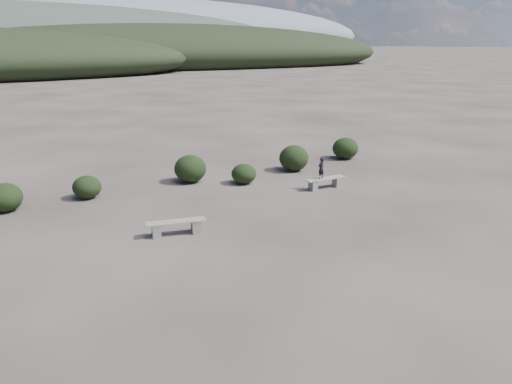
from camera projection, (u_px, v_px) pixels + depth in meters
ground at (340, 258)px, 13.82m from camera, size 1200.00×1200.00×0.00m
bench_left at (176, 226)px, 15.41m from camera, size 1.88×0.72×0.46m
bench_right at (325, 182)px, 20.35m from camera, size 1.78×0.39×0.44m
seated_person at (321, 168)px, 20.07m from camera, size 0.36×0.28×0.87m
shrub_a at (87, 187)px, 19.03m from camera, size 1.08×1.08×0.88m
shrub_b at (190, 169)px, 21.22m from camera, size 1.36×1.36×1.17m
shrub_c at (244, 174)px, 21.03m from camera, size 1.05×1.05×0.84m
shrub_d at (294, 158)px, 23.11m from camera, size 1.36×1.36×1.19m
shrub_e at (345, 148)px, 25.50m from camera, size 1.31×1.31×1.09m
shrub_f at (5, 197)px, 17.54m from camera, size 1.20×1.20×1.01m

